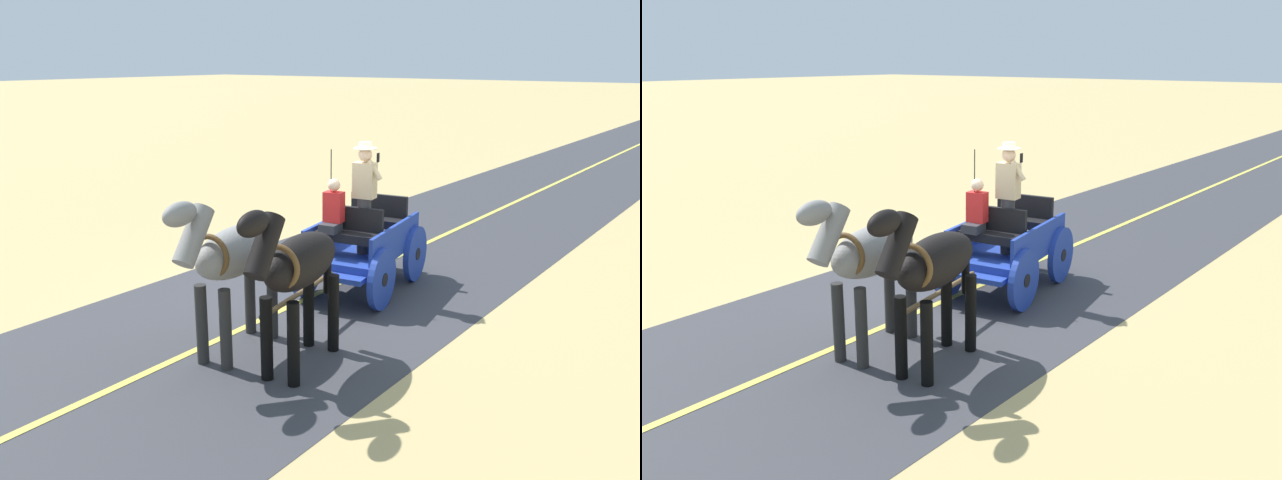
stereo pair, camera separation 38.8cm
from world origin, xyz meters
The scene contains 6 objects.
ground_plane centered at (0.00, 0.00, 0.00)m, with size 200.00×200.00×0.00m, color tan.
road_surface centered at (0.00, 0.00, 0.00)m, with size 5.20×160.00×0.01m, color #38383D.
road_centre_stripe centered at (0.00, 0.00, 0.01)m, with size 0.12×160.00×0.00m, color #DBCC4C.
horse_drawn_carriage centered at (-0.43, -0.66, 0.82)m, with size 1.79×4.51×2.50m.
horse_near_side centered at (-1.40, 2.25, 1.32)m, with size 0.83×2.15×2.21m.
horse_off_side centered at (-0.47, 2.40, 1.32)m, with size 0.80×2.15×2.21m.
Camera 2 is at (-6.44, 7.94, 3.76)m, focal length 37.24 mm.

